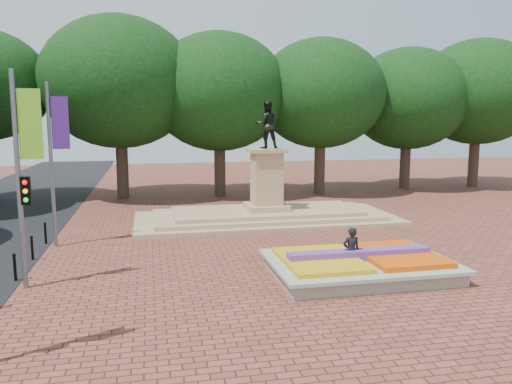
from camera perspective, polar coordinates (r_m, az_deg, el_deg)
ground at (r=19.67m, az=6.62°, el=-7.82°), size 90.00×90.00×0.00m
flower_bed at (r=18.14m, az=11.79°, el=-8.10°), size 6.30×4.30×0.91m
monument at (r=26.98m, az=1.21°, el=-1.42°), size 14.00×6.00×6.40m
tree_row_back at (r=36.88m, az=1.19°, el=10.24°), size 44.80×8.80×10.43m
banner_poles at (r=17.10m, az=-25.40°, el=2.22°), size 0.88×11.17×7.00m
bollard_row at (r=17.70m, az=-26.84°, el=-8.77°), size 0.12×13.12×0.98m
pedestrian at (r=17.93m, az=10.82°, el=-6.68°), size 0.63×0.42×1.72m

